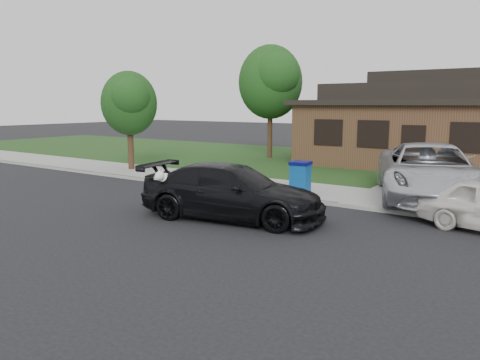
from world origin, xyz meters
The scene contains 11 objects.
ground centered at (0.00, 0.00, 0.00)m, with size 120.00×120.00×0.00m, color black.
sidewalk centered at (0.00, 5.00, 0.06)m, with size 60.00×3.00×0.12m, color gray.
curb centered at (0.00, 3.50, 0.06)m, with size 60.00×0.12×0.12m, color gray.
lawn centered at (0.00, 13.00, 0.07)m, with size 60.00×13.00×0.13m, color #193814.
driveway centered at (6.00, 10.00, 0.07)m, with size 4.50×13.00×0.14m, color gray.
sedan centered at (1.91, 0.34, 0.76)m, with size 5.54×3.03×1.52m.
minivan centered at (5.93, 5.62, 1.03)m, with size 2.97×6.43×1.79m, color silver.
recycling_bin centered at (1.95, 4.40, 0.67)m, with size 0.73×0.74×1.09m.
house centered at (4.00, 15.00, 2.13)m, with size 12.60×8.60×4.65m.
tree_0 centered at (-4.34, 12.88, 4.48)m, with size 3.78×3.60×6.34m.
tree_2 centered at (-7.38, 5.11, 3.27)m, with size 2.73×2.60×4.59m.
Camera 1 is at (9.40, -10.05, 3.18)m, focal length 35.00 mm.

